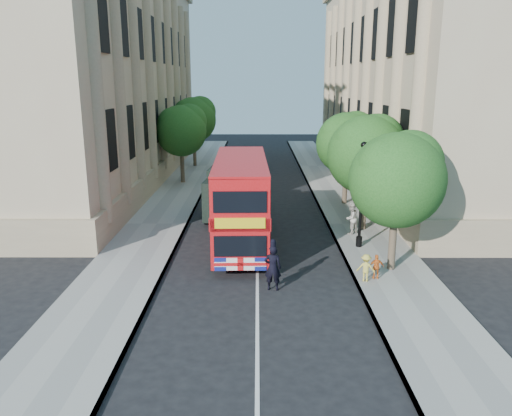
{
  "coord_description": "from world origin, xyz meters",
  "views": [
    {
      "loc": [
        0.0,
        -17.36,
        8.05
      ],
      "look_at": [
        -0.07,
        5.09,
        2.3
      ],
      "focal_mm": 35.0,
      "sensor_mm": 36.0,
      "label": 1
    }
  ],
  "objects_px": {
    "double_decker_bus": "(241,199)",
    "box_van": "(227,193)",
    "lamp_post": "(361,199)",
    "woman_pedestrian": "(351,218)",
    "police_constable": "(273,268)"
  },
  "relations": [
    {
      "from": "double_decker_bus",
      "to": "box_van",
      "type": "bearing_deg",
      "value": 99.16
    },
    {
      "from": "lamp_post",
      "to": "box_van",
      "type": "distance_m",
      "value": 9.05
    },
    {
      "from": "double_decker_bus",
      "to": "woman_pedestrian",
      "type": "height_order",
      "value": "double_decker_bus"
    },
    {
      "from": "lamp_post",
      "to": "woman_pedestrian",
      "type": "xyz_separation_m",
      "value": [
        -0.03,
        2.11,
        -1.54
      ]
    },
    {
      "from": "box_van",
      "to": "lamp_post",
      "type": "bearing_deg",
      "value": -35.92
    },
    {
      "from": "lamp_post",
      "to": "double_decker_bus",
      "type": "distance_m",
      "value": 5.84
    },
    {
      "from": "lamp_post",
      "to": "double_decker_bus",
      "type": "xyz_separation_m",
      "value": [
        -5.82,
        0.55,
        -0.14
      ]
    },
    {
      "from": "woman_pedestrian",
      "to": "double_decker_bus",
      "type": "bearing_deg",
      "value": -27.69
    },
    {
      "from": "lamp_post",
      "to": "double_decker_bus",
      "type": "bearing_deg",
      "value": 174.64
    },
    {
      "from": "lamp_post",
      "to": "box_van",
      "type": "xyz_separation_m",
      "value": [
        -6.81,
        5.87,
        -1.05
      ]
    },
    {
      "from": "double_decker_bus",
      "to": "box_van",
      "type": "xyz_separation_m",
      "value": [
        -0.99,
        5.32,
        -0.91
      ]
    },
    {
      "from": "lamp_post",
      "to": "double_decker_bus",
      "type": "height_order",
      "value": "lamp_post"
    },
    {
      "from": "lamp_post",
      "to": "woman_pedestrian",
      "type": "height_order",
      "value": "lamp_post"
    },
    {
      "from": "box_van",
      "to": "police_constable",
      "type": "relative_size",
      "value": 2.92
    },
    {
      "from": "double_decker_bus",
      "to": "box_van",
      "type": "distance_m",
      "value": 5.49
    }
  ]
}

